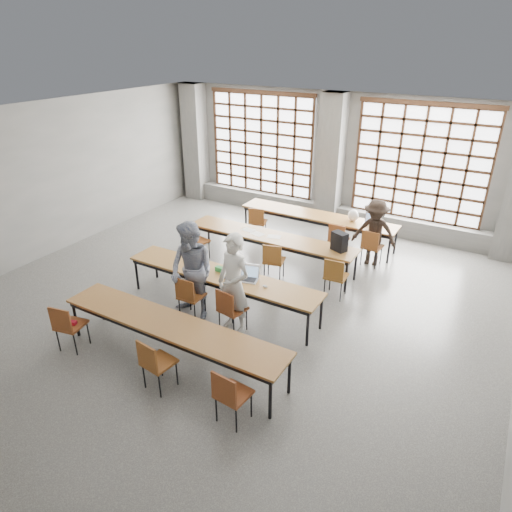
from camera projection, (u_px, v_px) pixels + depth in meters
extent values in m
plane|color=#4B4B48|center=(224.00, 308.00, 8.86)|extent=(11.00, 11.00, 0.00)
plane|color=silver|center=(218.00, 123.00, 7.33)|extent=(11.00, 11.00, 0.00)
plane|color=#5E5E5C|center=(335.00, 159.00, 12.37)|extent=(10.00, 0.00, 10.00)
plane|color=#5E5E5C|center=(39.00, 183.00, 10.35)|extent=(0.00, 11.00, 11.00)
cube|color=#565654|center=(195.00, 143.00, 14.19)|extent=(0.60, 0.55, 3.50)
cube|color=#565654|center=(331.00, 161.00, 12.15)|extent=(0.60, 0.55, 3.50)
cube|color=white|center=(262.00, 144.00, 13.31)|extent=(3.20, 0.02, 2.80)
cube|color=black|center=(261.00, 145.00, 13.24)|extent=(3.20, 0.05, 2.80)
cube|color=black|center=(261.00, 193.00, 13.88)|extent=(3.32, 0.07, 0.10)
cube|color=black|center=(261.00, 92.00, 12.61)|extent=(3.32, 0.07, 0.10)
cube|color=white|center=(421.00, 164.00, 11.27)|extent=(3.20, 0.02, 2.80)
cube|color=black|center=(420.00, 165.00, 11.21)|extent=(3.20, 0.05, 2.80)
cube|color=black|center=(411.00, 220.00, 11.84)|extent=(3.32, 0.07, 0.10)
cube|color=black|center=(430.00, 103.00, 10.58)|extent=(3.32, 0.07, 0.10)
cube|color=#565654|center=(328.00, 213.00, 12.87)|extent=(9.80, 0.35, 0.50)
cube|color=brown|center=(317.00, 216.00, 11.38)|extent=(4.00, 0.70, 0.04)
cube|color=black|center=(317.00, 218.00, 11.41)|extent=(3.90, 0.64, 0.08)
cylinder|color=black|center=(246.00, 219.00, 12.19)|extent=(0.05, 0.05, 0.69)
cylinder|color=black|center=(257.00, 212.00, 12.64)|extent=(0.05, 0.05, 0.69)
cylinder|color=black|center=(389.00, 249.00, 10.45)|extent=(0.05, 0.05, 0.69)
cylinder|color=black|center=(395.00, 241.00, 10.90)|extent=(0.05, 0.05, 0.69)
cube|color=brown|center=(270.00, 237.00, 10.21)|extent=(4.00, 0.70, 0.04)
cube|color=black|center=(270.00, 239.00, 10.23)|extent=(3.90, 0.64, 0.08)
cylinder|color=black|center=(195.00, 239.00, 11.01)|extent=(0.05, 0.05, 0.69)
cylinder|color=black|center=(208.00, 231.00, 11.46)|extent=(0.05, 0.05, 0.69)
cylinder|color=black|center=(346.00, 277.00, 9.27)|extent=(0.05, 0.05, 0.69)
cylinder|color=black|center=(355.00, 266.00, 9.72)|extent=(0.05, 0.05, 0.69)
cube|color=brown|center=(222.00, 275.00, 8.57)|extent=(4.00, 0.70, 0.04)
cube|color=black|center=(222.00, 278.00, 8.60)|extent=(3.90, 0.64, 0.08)
cylinder|color=black|center=(137.00, 274.00, 9.37)|extent=(0.05, 0.05, 0.69)
cylinder|color=black|center=(156.00, 263.00, 9.83)|extent=(0.05, 0.05, 0.69)
cylinder|color=black|center=(308.00, 329.00, 7.64)|extent=(0.05, 0.05, 0.69)
cylinder|color=black|center=(321.00, 312.00, 8.09)|extent=(0.05, 0.05, 0.69)
cube|color=brown|center=(171.00, 325.00, 7.10)|extent=(4.00, 0.70, 0.04)
cube|color=black|center=(172.00, 328.00, 7.12)|extent=(3.90, 0.64, 0.08)
cylinder|color=black|center=(76.00, 319.00, 7.90)|extent=(0.05, 0.05, 0.69)
cylinder|color=black|center=(101.00, 304.00, 8.35)|extent=(0.05, 0.05, 0.69)
cylinder|color=black|center=(270.00, 399.00, 6.16)|extent=(0.05, 0.05, 0.69)
cylinder|color=black|center=(289.00, 374.00, 6.62)|extent=(0.05, 0.05, 0.69)
cube|color=brown|center=(258.00, 222.00, 11.70)|extent=(0.53, 0.53, 0.04)
cube|color=brown|center=(256.00, 216.00, 11.43)|extent=(0.39, 0.15, 0.40)
cylinder|color=black|center=(258.00, 230.00, 11.80)|extent=(0.02, 0.02, 0.45)
cube|color=maroon|center=(339.00, 239.00, 10.71)|extent=(0.43, 0.43, 0.04)
cube|color=maroon|center=(336.00, 233.00, 10.45)|extent=(0.40, 0.04, 0.40)
cylinder|color=black|center=(338.00, 248.00, 10.81)|extent=(0.02, 0.02, 0.45)
cube|color=brown|center=(372.00, 246.00, 10.35)|extent=(0.45, 0.45, 0.04)
cube|color=brown|center=(370.00, 240.00, 10.10)|extent=(0.40, 0.06, 0.40)
cylinder|color=black|center=(371.00, 255.00, 10.45)|extent=(0.02, 0.02, 0.45)
cube|color=brown|center=(198.00, 241.00, 10.61)|extent=(0.49, 0.49, 0.04)
cube|color=brown|center=(192.00, 235.00, 10.38)|extent=(0.40, 0.10, 0.40)
cylinder|color=black|center=(199.00, 250.00, 10.71)|extent=(0.02, 0.02, 0.45)
cube|color=brown|center=(274.00, 260.00, 9.71)|extent=(0.51, 0.51, 0.04)
cube|color=brown|center=(272.00, 255.00, 9.44)|extent=(0.40, 0.12, 0.40)
cylinder|color=black|center=(274.00, 270.00, 9.81)|extent=(0.02, 0.02, 0.45)
cube|color=brown|center=(336.00, 276.00, 9.08)|extent=(0.44, 0.44, 0.04)
cube|color=brown|center=(334.00, 270.00, 8.82)|extent=(0.40, 0.05, 0.40)
cylinder|color=black|center=(335.00, 286.00, 9.18)|extent=(0.02, 0.02, 0.45)
cube|color=brown|center=(192.00, 296.00, 8.40)|extent=(0.44, 0.44, 0.04)
cube|color=brown|center=(185.00, 290.00, 8.13)|extent=(0.40, 0.05, 0.40)
cylinder|color=black|center=(192.00, 306.00, 8.49)|extent=(0.02, 0.02, 0.45)
cube|color=maroon|center=(233.00, 309.00, 7.99)|extent=(0.48, 0.48, 0.04)
cube|color=maroon|center=(225.00, 303.00, 7.75)|extent=(0.40, 0.09, 0.40)
cylinder|color=black|center=(233.00, 320.00, 8.09)|extent=(0.02, 0.02, 0.45)
cube|color=brown|center=(71.00, 325.00, 7.55)|extent=(0.49, 0.49, 0.04)
cube|color=brown|center=(60.00, 320.00, 7.28)|extent=(0.40, 0.11, 0.40)
cylinder|color=black|center=(73.00, 336.00, 7.65)|extent=(0.02, 0.02, 0.45)
cube|color=brown|center=(159.00, 362.00, 6.69)|extent=(0.47, 0.47, 0.04)
cube|color=brown|center=(147.00, 357.00, 6.45)|extent=(0.40, 0.08, 0.40)
cylinder|color=black|center=(160.00, 374.00, 6.79)|extent=(0.02, 0.02, 0.45)
cube|color=brown|center=(234.00, 394.00, 6.11)|extent=(0.46, 0.46, 0.04)
cube|color=brown|center=(224.00, 389.00, 5.86)|extent=(0.40, 0.07, 0.40)
cylinder|color=black|center=(234.00, 406.00, 6.20)|extent=(0.02, 0.02, 0.45)
imported|color=silver|center=(234.00, 284.00, 7.82)|extent=(0.75, 0.57, 1.85)
imported|color=navy|center=(192.00, 272.00, 8.22)|extent=(1.01, 0.85, 1.86)
imported|color=black|center=(374.00, 233.00, 10.25)|extent=(1.04, 0.65, 1.54)
cube|color=#AAABAF|center=(248.00, 280.00, 8.35)|extent=(0.41, 0.34, 0.02)
cube|color=black|center=(248.00, 279.00, 8.34)|extent=(0.33, 0.25, 0.00)
cube|color=#AAABAF|center=(250.00, 270.00, 8.42)|extent=(0.37, 0.15, 0.26)
cube|color=#90C0F9|center=(250.00, 272.00, 8.42)|extent=(0.31, 0.12, 0.21)
cube|color=#AAAAAF|center=(371.00, 224.00, 10.80)|extent=(0.38, 0.29, 0.02)
cube|color=black|center=(371.00, 224.00, 10.79)|extent=(0.31, 0.20, 0.00)
cube|color=#AAAAAF|center=(373.00, 217.00, 10.86)|extent=(0.36, 0.10, 0.26)
cube|color=#86ACE7|center=(373.00, 219.00, 10.86)|extent=(0.31, 0.07, 0.21)
ellipsoid|color=silver|center=(265.00, 286.00, 8.11)|extent=(0.11, 0.08, 0.04)
cube|color=#2D8C3D|center=(222.00, 270.00, 8.63)|extent=(0.25, 0.10, 0.09)
cube|color=black|center=(227.00, 278.00, 8.40)|extent=(0.14, 0.09, 0.01)
cube|color=silver|center=(248.00, 230.00, 10.51)|extent=(0.32, 0.25, 0.00)
cube|color=white|center=(257.00, 234.00, 10.29)|extent=(0.34, 0.28, 0.00)
cube|color=white|center=(274.00, 237.00, 10.15)|extent=(0.35, 0.29, 0.00)
cube|color=black|center=(339.00, 241.00, 9.43)|extent=(0.37, 0.31, 0.40)
ellipsoid|color=white|center=(353.00, 215.00, 10.95)|extent=(0.29, 0.24, 0.29)
cube|color=#B01529|center=(71.00, 322.00, 7.53)|extent=(0.21, 0.13, 0.06)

